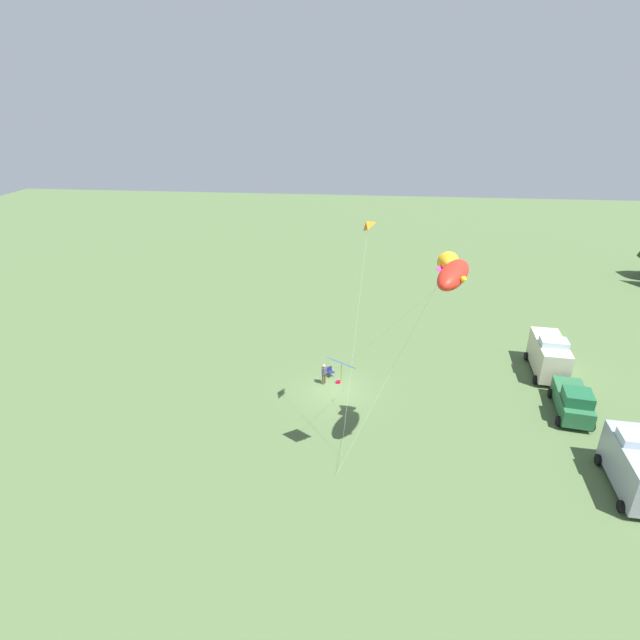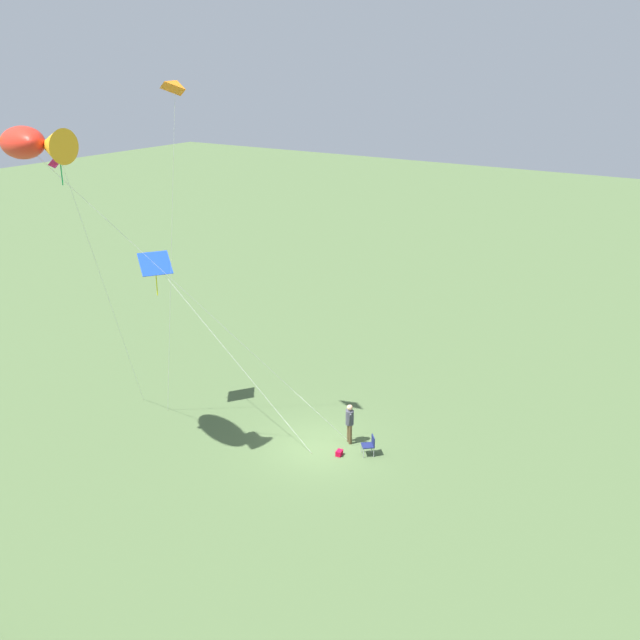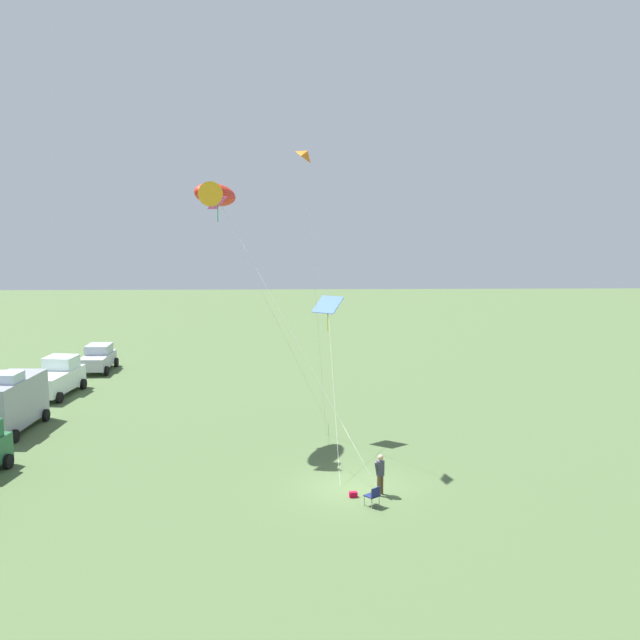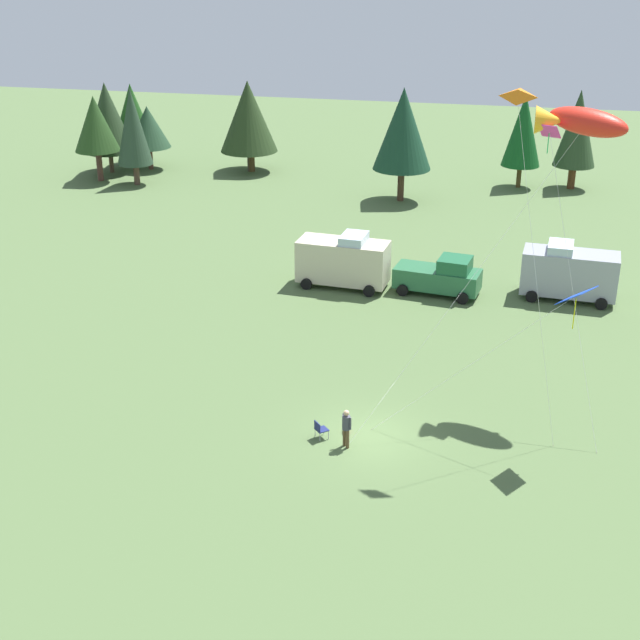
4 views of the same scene
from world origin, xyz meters
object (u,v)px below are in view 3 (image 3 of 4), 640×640
at_px(truck_white_pickup, 56,378).
at_px(kite_large_fish, 215,195).
at_px(backpack_on_grass, 353,494).
at_px(kite_delta_orange, 308,156).
at_px(folding_chair, 373,495).
at_px(person_kite_flyer, 380,471).
at_px(van_motorhome_grey, 8,401).
at_px(kite_diamond_rainbow, 222,213).
at_px(kite_diamond_blue, 328,307).
at_px(car_silver_compact, 98,358).

bearing_deg(truck_white_pickup, kite_large_fish, -121.83).
distance_m(backpack_on_grass, kite_delta_orange, 15.40).
height_order(folding_chair, kite_large_fish, kite_large_fish).
height_order(folding_chair, backpack_on_grass, folding_chair).
distance_m(person_kite_flyer, kite_large_fish, 16.05).
distance_m(van_motorhome_grey, truck_white_pickup, 7.98).
height_order(kite_diamond_rainbow, kite_delta_orange, kite_delta_orange).
bearing_deg(kite_delta_orange, folding_chair, -160.23).
distance_m(truck_white_pickup, kite_diamond_blue, 20.04).
bearing_deg(van_motorhome_grey, kite_diamond_blue, 90.90).
relative_size(backpack_on_grass, truck_white_pickup, 0.06).
xyz_separation_m(van_motorhome_grey, kite_diamond_blue, (-0.97, -17.01, 5.11)).
bearing_deg(truck_white_pickup, backpack_on_grass, -127.88).
bearing_deg(kite_diamond_blue, folding_chair, -171.53).
xyz_separation_m(car_silver_compact, kite_diamond_blue, (-16.10, -16.27, 5.81)).
relative_size(car_silver_compact, kite_large_fish, 0.32).
bearing_deg(truck_white_pickup, person_kite_flyer, -125.78).
bearing_deg(kite_large_fish, person_kite_flyer, -137.94).
relative_size(van_motorhome_grey, car_silver_compact, 1.31).
relative_size(backpack_on_grass, car_silver_compact, 0.08).
bearing_deg(backpack_on_grass, kite_delta_orange, 16.55).
height_order(backpack_on_grass, kite_delta_orange, kite_delta_orange).
distance_m(van_motorhome_grey, kite_delta_orange, 20.65).
distance_m(person_kite_flyer, truck_white_pickup, 25.73).
bearing_deg(kite_delta_orange, kite_diamond_blue, -20.70).
bearing_deg(car_silver_compact, kite_large_fish, -147.69).
relative_size(van_motorhome_grey, kite_delta_orange, 0.38).
height_order(backpack_on_grass, truck_white_pickup, truck_white_pickup).
height_order(backpack_on_grass, kite_large_fish, kite_large_fish).
xyz_separation_m(car_silver_compact, kite_diamond_rainbow, (-17.34, -11.06, 10.62)).
bearing_deg(kite_delta_orange, car_silver_compact, 38.85).
bearing_deg(person_kite_flyer, folding_chair, 113.09).
bearing_deg(folding_chair, van_motorhome_grey, 18.80).
distance_m(kite_diamond_rainbow, kite_diamond_blue, 7.20).
xyz_separation_m(backpack_on_grass, kite_diamond_rainbow, (7.52, 5.92, 11.46)).
height_order(person_kite_flyer, kite_diamond_rainbow, kite_diamond_rainbow).
bearing_deg(person_kite_flyer, van_motorhome_grey, 14.49).
height_order(backpack_on_grass, kite_diamond_blue, kite_diamond_blue).
relative_size(van_motorhome_grey, kite_diamond_rainbow, 0.45).
bearing_deg(kite_diamond_blue, van_motorhome_grey, 86.73).
xyz_separation_m(folding_chair, kite_delta_orange, (6.98, 2.51, 13.70)).
xyz_separation_m(van_motorhome_grey, kite_diamond_rainbow, (-2.22, -11.81, 9.93)).
xyz_separation_m(van_motorhome_grey, kite_large_fish, (-1.18, -11.33, 10.83)).
xyz_separation_m(kite_diamond_blue, kite_delta_orange, (-2.79, 1.05, 7.44)).
height_order(truck_white_pickup, kite_delta_orange, kite_delta_orange).
bearing_deg(kite_delta_orange, kite_large_fish, 60.86).
height_order(kite_diamond_blue, kite_delta_orange, kite_delta_orange).
bearing_deg(backpack_on_grass, car_silver_compact, 34.35).
bearing_deg(kite_diamond_blue, kite_large_fish, 92.11).
distance_m(kite_large_fish, kite_delta_orange, 5.57).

